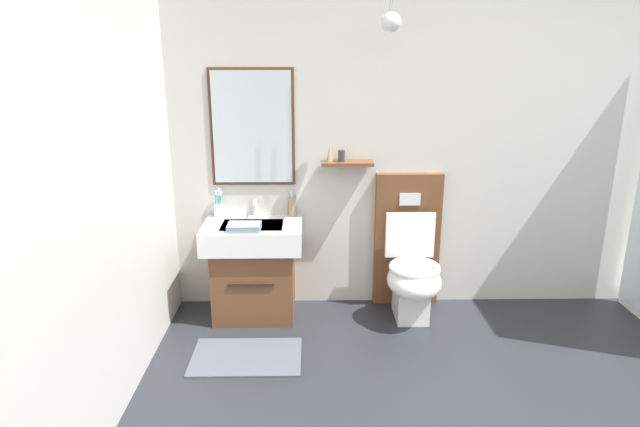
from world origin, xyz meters
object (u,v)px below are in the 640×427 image
object	(u,v)px
soap_dispenser	(292,206)
toilet	(410,264)
folded_hand_towel	(244,227)
toothbrush_cup	(219,209)
vanity_sink_left	(254,266)

from	to	relation	value
soap_dispenser	toilet	bearing A→B (deg)	-11.47
toilet	folded_hand_towel	world-z (taller)	toilet
soap_dispenser	folded_hand_towel	distance (m)	0.45
toothbrush_cup	folded_hand_towel	distance (m)	0.39
toilet	folded_hand_towel	size ratio (longest dim) A/B	4.55
toothbrush_cup	folded_hand_towel	xyz separation A→B (m)	(0.22, -0.31, -0.04)
toilet	soap_dispenser	size ratio (longest dim) A/B	5.62
folded_hand_towel	vanity_sink_left	bearing A→B (deg)	74.75
toilet	folded_hand_towel	distance (m)	1.21
toothbrush_cup	soap_dispenser	size ratio (longest dim) A/B	1.16
vanity_sink_left	toilet	size ratio (longest dim) A/B	0.69
folded_hand_towel	toilet	bearing A→B (deg)	7.59
vanity_sink_left	soap_dispenser	xyz separation A→B (m)	(0.27, 0.18, 0.39)
vanity_sink_left	folded_hand_towel	world-z (taller)	folded_hand_towel
vanity_sink_left	soap_dispenser	size ratio (longest dim) A/B	3.87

